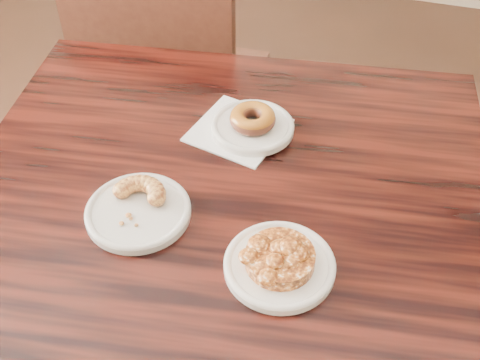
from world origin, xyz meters
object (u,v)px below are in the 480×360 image
(cafe_table, at_px, (225,331))
(cruller_fragment, at_px, (137,204))
(chair_far, at_px, (181,86))
(apple_fritter, at_px, (280,256))
(glazed_donut, at_px, (253,118))

(cafe_table, distance_m, cruller_fragment, 0.42)
(chair_far, relative_size, cruller_fragment, 8.80)
(chair_far, distance_m, apple_fritter, 0.97)
(apple_fritter, bearing_deg, cafe_table, 141.97)
(chair_far, bearing_deg, apple_fritter, 119.41)
(cafe_table, height_order, cruller_fragment, cruller_fragment)
(cafe_table, bearing_deg, apple_fritter, -45.50)
(apple_fritter, relative_size, cruller_fragment, 1.35)
(apple_fritter, height_order, cruller_fragment, apple_fritter)
(cafe_table, height_order, chair_far, chair_far)
(glazed_donut, xyz_separation_m, cruller_fragment, (-0.12, -0.25, -0.01))
(chair_far, height_order, cruller_fragment, chair_far)
(cafe_table, bearing_deg, cruller_fragment, -164.09)
(chair_far, bearing_deg, glazed_donut, 123.76)
(glazed_donut, height_order, apple_fritter, same)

